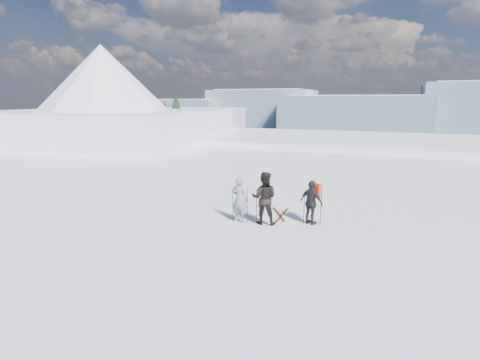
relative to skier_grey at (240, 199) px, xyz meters
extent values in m
plane|color=white|center=(2.40, 57.07, -18.30)|extent=(220.00, 208.01, 71.62)
cube|color=white|center=(2.40, 27.07, -7.30)|extent=(180.00, 16.00, 14.00)
plane|color=#213A4C|center=(2.40, 287.07, -30.80)|extent=(820.00, 820.00, 0.00)
cube|color=slate|center=(-277.60, 437.07, -13.80)|extent=(150.00, 80.00, 34.00)
cube|color=white|center=(-277.60, 437.07, 0.20)|extent=(127.50, 70.00, 8.00)
cube|color=slate|center=(-157.60, 467.07, -7.80)|extent=(130.00, 80.00, 46.00)
cube|color=white|center=(-157.60, 467.07, 12.20)|extent=(110.50, 70.00, 8.00)
cube|color=slate|center=(-37.60, 437.07, -11.80)|extent=(160.00, 80.00, 38.00)
cube|color=white|center=(-37.60, 437.07, 4.20)|extent=(136.00, 70.00, 8.00)
cube|color=white|center=(-25.60, 25.07, -5.80)|extent=(29.19, 35.68, 16.00)
cone|color=white|center=(-22.60, 19.07, 4.20)|extent=(18.00, 18.00, 9.00)
cone|color=white|center=(-30.60, 29.07, 0.20)|extent=(16.00, 16.00, 8.00)
cube|color=#2D2B28|center=(-19.60, 33.07, -9.80)|extent=(21.55, 17.87, 14.25)
cone|color=black|center=(-15.60, 29.07, -3.80)|extent=(5.60, 5.60, 10.00)
cone|color=black|center=(-17.60, 27.07, -3.30)|extent=(6.16, 6.16, 11.00)
cone|color=black|center=(-22.60, 28.07, -3.30)|extent=(6.16, 6.16, 11.00)
cone|color=black|center=(-24.60, 33.07, -2.80)|extent=(6.72, 6.72, 12.00)
cone|color=black|center=(-16.60, 32.07, -3.80)|extent=(5.60, 5.60, 10.00)
cone|color=black|center=(-21.60, 31.07, -2.30)|extent=(7.28, 7.28, 13.00)
cone|color=black|center=(-19.60, 25.07, -4.30)|extent=(5.04, 5.04, 9.00)
imported|color=gray|center=(0.00, 0.00, 0.00)|extent=(0.61, 0.43, 1.61)
imported|color=black|center=(0.85, 0.12, 0.10)|extent=(0.99, 0.84, 1.81)
imported|color=black|center=(2.35, 0.67, -0.04)|extent=(0.97, 0.72, 1.52)
cube|color=red|center=(2.46, 0.89, 0.93)|extent=(0.37, 0.31, 0.42)
cylinder|color=black|center=(-0.24, -0.03, -0.21)|extent=(0.02, 0.02, 1.18)
cylinder|color=black|center=(0.31, -0.03, -0.18)|extent=(0.02, 0.02, 1.24)
cylinder|color=black|center=(0.63, -0.01, -0.18)|extent=(0.02, 0.02, 1.24)
cylinder|color=black|center=(1.11, 0.05, -0.15)|extent=(0.02, 0.02, 1.31)
cylinder|color=black|center=(2.12, 0.63, -0.22)|extent=(0.02, 0.02, 1.16)
cylinder|color=black|center=(2.69, 0.62, -0.16)|extent=(0.02, 0.02, 1.29)
cube|color=black|center=(1.04, 1.28, -0.79)|extent=(0.91, 1.52, 0.03)
cube|color=black|center=(1.18, 1.28, -0.79)|extent=(0.14, 1.70, 0.03)
camera|label=1|loc=(4.72, -11.53, 3.37)|focal=28.00mm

